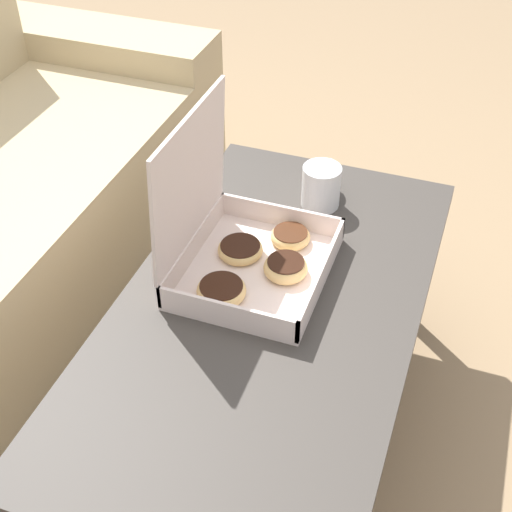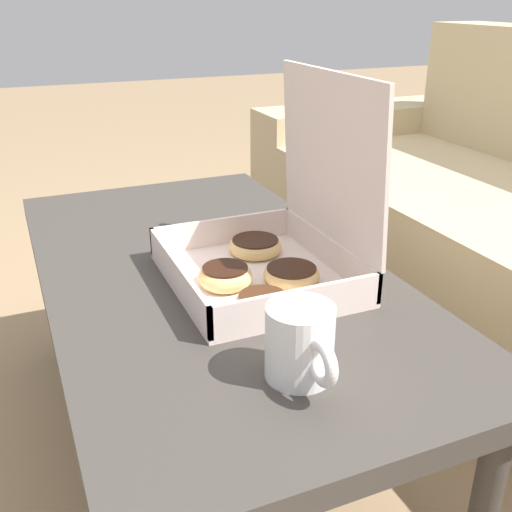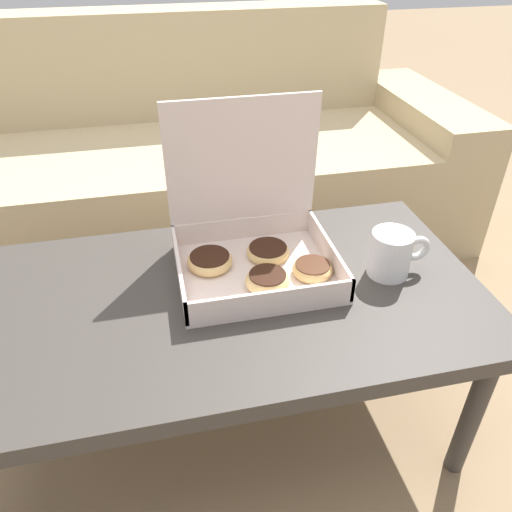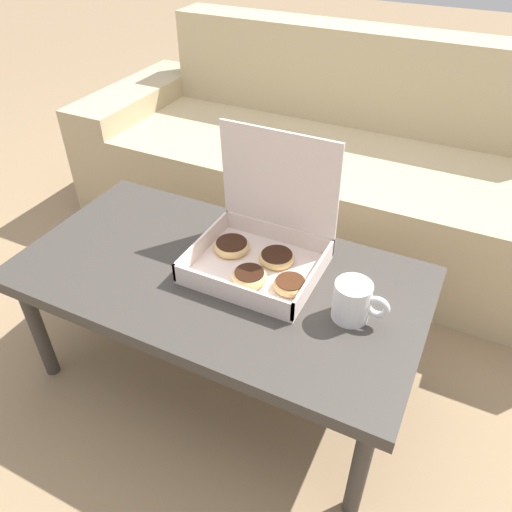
# 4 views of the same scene
# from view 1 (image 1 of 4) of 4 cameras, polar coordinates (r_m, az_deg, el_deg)

# --- Properties ---
(ground_plane) EXTENTS (12.00, 12.00, 0.00)m
(ground_plane) POSITION_cam_1_polar(r_m,az_deg,el_deg) (1.88, -4.96, -12.22)
(ground_plane) COLOR #937756
(coffee_table) EXTENTS (1.16, 0.62, 0.44)m
(coffee_table) POSITION_cam_1_polar(r_m,az_deg,el_deg) (1.53, 0.90, -5.17)
(coffee_table) COLOR #3D3833
(coffee_table) RESTS_ON ground_plane
(pastry_box) EXTENTS (0.36, 0.31, 0.37)m
(pastry_box) POSITION_cam_1_polar(r_m,az_deg,el_deg) (1.54, -1.05, 0.75)
(pastry_box) COLOR silver
(pastry_box) RESTS_ON coffee_table
(coffee_mug) EXTENTS (0.14, 0.09, 0.11)m
(coffee_mug) POSITION_cam_1_polar(r_m,az_deg,el_deg) (1.76, 5.27, 5.65)
(coffee_mug) COLOR white
(coffee_mug) RESTS_ON coffee_table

